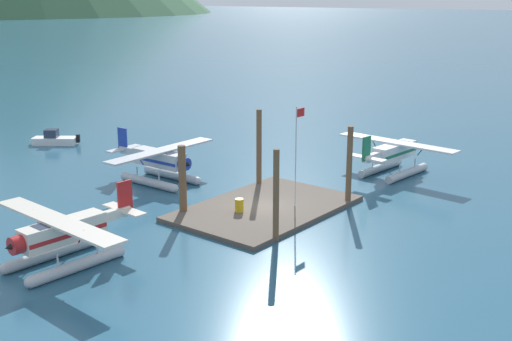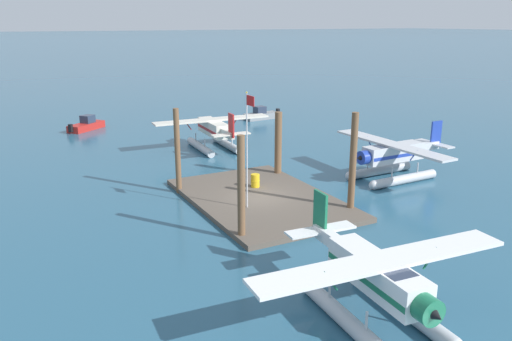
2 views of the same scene
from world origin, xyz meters
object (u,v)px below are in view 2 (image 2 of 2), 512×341
at_px(seaplane_cream_port_fwd, 213,132).
at_px(flagpole, 248,138).
at_px(seaplane_silver_bow_centre, 393,158).
at_px(boat_red_open_sw, 87,125).
at_px(fuel_drum, 255,181).
at_px(seaplane_white_stbd_aft, 377,283).
at_px(boat_grey_open_west, 261,115).

bearing_deg(seaplane_cream_port_fwd, flagpole, -16.06).
relative_size(seaplane_silver_bow_centre, boat_red_open_sw, 2.48).
distance_m(fuel_drum, seaplane_white_stbd_aft, 16.12).
distance_m(fuel_drum, seaplane_silver_bow_centre, 10.18).
relative_size(flagpole, seaplane_white_stbd_aft, 0.65).
relative_size(seaplane_white_stbd_aft, boat_red_open_sw, 2.49).
distance_m(flagpole, boat_red_open_sw, 30.01).
distance_m(seaplane_white_stbd_aft, boat_red_open_sw, 42.04).
distance_m(flagpole, seaplane_cream_port_fwd, 16.31).
relative_size(seaplane_cream_port_fwd, seaplane_silver_bow_centre, 1.00).
distance_m(flagpole, fuel_drum, 5.50).
bearing_deg(flagpole, seaplane_cream_port_fwd, 163.94).
bearing_deg(seaplane_silver_bow_centre, boat_red_open_sw, -150.50).
xyz_separation_m(fuel_drum, boat_grey_open_west, (-22.94, 12.82, -0.25)).
xyz_separation_m(fuel_drum, seaplane_cream_port_fwd, (-12.09, 2.20, 0.84)).
height_order(seaplane_white_stbd_aft, boat_grey_open_west, seaplane_white_stbd_aft).
bearing_deg(seaplane_silver_bow_centre, boat_grey_open_west, 173.39).
relative_size(seaplane_white_stbd_aft, seaplane_silver_bow_centre, 1.00).
xyz_separation_m(fuel_drum, boat_red_open_sw, (-26.16, -6.09, -0.25)).
distance_m(seaplane_silver_bow_centre, boat_grey_open_west, 25.27).
height_order(seaplane_cream_port_fwd, seaplane_silver_bow_centre, same).
relative_size(seaplane_white_stbd_aft, boat_grey_open_west, 2.14).
height_order(seaplane_cream_port_fwd, seaplane_white_stbd_aft, same).
xyz_separation_m(seaplane_cream_port_fwd, boat_grey_open_west, (-10.85, 10.62, -1.09)).
relative_size(flagpole, fuel_drum, 7.78).
xyz_separation_m(seaplane_silver_bow_centre, boat_red_open_sw, (-28.29, -16.01, -1.09)).
bearing_deg(boat_grey_open_west, seaplane_silver_bow_centre, -6.61).
bearing_deg(boat_grey_open_west, seaplane_white_stbd_aft, -22.50).
bearing_deg(flagpole, seaplane_silver_bow_centre, 95.61).
height_order(fuel_drum, seaplane_silver_bow_centre, seaplane_silver_bow_centre).
height_order(seaplane_cream_port_fwd, boat_red_open_sw, seaplane_cream_port_fwd).
height_order(fuel_drum, seaplane_white_stbd_aft, seaplane_white_stbd_aft).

